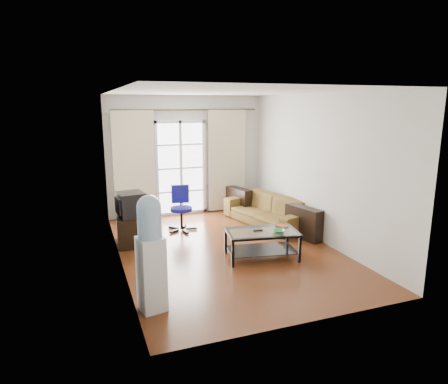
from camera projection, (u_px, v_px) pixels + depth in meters
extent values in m
plane|color=brown|center=(226.00, 249.00, 7.04)|extent=(5.20, 5.20, 0.00)
plane|color=white|center=(226.00, 92.00, 6.46)|extent=(5.20, 5.20, 0.00)
cube|color=silver|center=(186.00, 156.00, 9.13)|extent=(3.60, 0.02, 2.70)
cube|color=silver|center=(310.00, 212.00, 4.37)|extent=(3.60, 0.02, 2.70)
cube|color=silver|center=(117.00, 181.00, 6.14)|extent=(0.02, 5.20, 2.70)
cube|color=silver|center=(317.00, 168.00, 7.36)|extent=(0.02, 5.20, 2.70)
cube|color=white|center=(181.00, 168.00, 9.11)|extent=(1.01, 0.02, 2.04)
cube|color=white|center=(181.00, 168.00, 9.09)|extent=(1.16, 0.06, 2.15)
cylinder|color=#4C3F2D|center=(187.00, 110.00, 8.82)|extent=(3.30, 0.04, 0.04)
cube|color=beige|center=(134.00, 166.00, 8.65)|extent=(0.90, 0.07, 2.35)
cube|color=beige|center=(227.00, 161.00, 9.38)|extent=(0.90, 0.07, 2.35)
cube|color=#959598|center=(221.00, 197.00, 9.53)|extent=(0.64, 0.12, 0.64)
imported|color=brown|center=(267.00, 210.00, 8.44)|extent=(2.48, 1.78, 0.62)
cube|color=silver|center=(262.00, 231.00, 6.54)|extent=(1.25, 0.85, 0.01)
cube|color=black|center=(262.00, 250.00, 6.61)|extent=(1.18, 0.78, 0.01)
cube|color=black|center=(233.00, 253.00, 6.21)|extent=(0.05, 0.05, 0.46)
cube|color=black|center=(300.00, 249.00, 6.40)|extent=(0.05, 0.05, 0.46)
cube|color=black|center=(226.00, 241.00, 6.79)|extent=(0.05, 0.05, 0.46)
cube|color=black|center=(287.00, 237.00, 6.98)|extent=(0.05, 0.05, 0.46)
imported|color=#338C4A|center=(279.00, 231.00, 6.45)|extent=(0.32, 0.32, 0.05)
imported|color=#AB2C15|center=(280.00, 227.00, 6.73)|extent=(0.32, 0.32, 0.02)
cube|color=black|center=(258.00, 231.00, 6.53)|extent=(0.16, 0.06, 0.02)
cube|color=black|center=(131.00, 230.00, 7.26)|extent=(0.54, 0.76, 0.54)
cube|color=black|center=(131.00, 204.00, 7.11)|extent=(0.50, 0.53, 0.44)
cube|color=#0C19E5|center=(143.00, 203.00, 7.21)|extent=(0.07, 0.38, 0.32)
cube|color=black|center=(121.00, 206.00, 7.02)|extent=(0.18, 0.34, 0.28)
cylinder|color=black|center=(182.00, 220.00, 8.04)|extent=(0.05, 0.05, 0.46)
cylinder|color=navy|center=(181.00, 209.00, 7.99)|extent=(0.44, 0.44, 0.07)
cube|color=navy|center=(180.00, 194.00, 8.13)|extent=(0.36, 0.11, 0.38)
cube|color=silver|center=(152.00, 274.00, 4.88)|extent=(0.35, 0.35, 0.94)
cylinder|color=#8FB4DE|center=(149.00, 222.00, 4.74)|extent=(0.29, 0.29, 0.38)
sphere|color=#8FB4DE|center=(149.00, 207.00, 4.70)|extent=(0.29, 0.29, 0.29)
cube|color=black|center=(162.00, 247.00, 4.88)|extent=(0.06, 0.12, 0.10)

